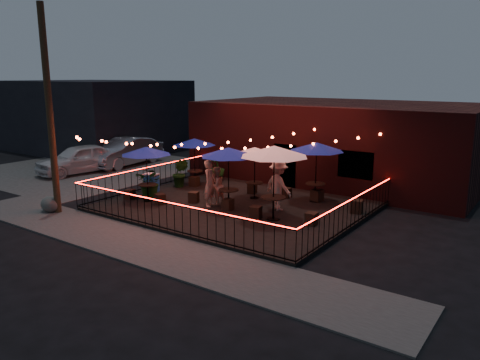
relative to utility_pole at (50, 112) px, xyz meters
The scene contains 39 objects.
ground 7.21m from the utility_pole, 25.71° to the left, with size 110.00×110.00×0.00m, color black.
patio 8.11m from the utility_pole, 40.43° to the left, with size 10.00×8.00×0.15m, color black.
sidewalk 6.74m from the utility_pole, ahead, with size 18.00×2.50×0.05m, color #3D3B39.
parking_lot 10.15m from the utility_pole, 135.00° to the left, with size 11.00×12.00×0.02m, color #3D3B39.
brick_building 14.27m from the utility_pole, 63.05° to the left, with size 14.00×8.00×4.00m.
background_building 17.19m from the utility_pole, 137.37° to the left, with size 12.00×9.00×5.00m, color black.
utility_pole is the anchor object (origin of this frame).
fence_front 6.38m from the utility_pole, ahead, with size 10.00×0.04×1.04m.
fence_left 5.70m from the utility_pole, 85.03° to the left, with size 0.04×8.00×1.04m.
fence_right 11.85m from the utility_pole, 23.86° to the left, with size 0.04×8.00×1.04m.
festoon_lights 6.32m from the utility_pole, 44.40° to the left, with size 10.02×8.72×1.32m.
cafe_table_0 3.98m from the utility_pole, 56.76° to the left, with size 2.65×2.65×2.32m.
cafe_table_1 6.87m from the utility_pole, 75.62° to the left, with size 2.46×2.46×2.28m.
cafe_table_2 6.99m from the utility_pole, 36.97° to the left, with size 2.88×2.88×2.47m.
cafe_table_3 8.28m from the utility_pole, 48.02° to the left, with size 2.14×2.14×2.23m.
cafe_table_4 8.69m from the utility_pole, 26.60° to the left, with size 2.84×2.84×2.76m.
cafe_table_5 10.62m from the utility_pole, 42.06° to the left, with size 2.62×2.62×2.52m.
bistro_chair_0 4.71m from the utility_pole, 68.20° to the left, with size 0.35×0.35×0.42m, color black.
bistro_chair_1 5.42m from the utility_pole, 46.61° to the left, with size 0.36×0.36×0.43m, color black.
bistro_chair_2 7.39m from the utility_pole, 73.72° to the left, with size 0.39×0.39×0.47m, color black.
bistro_chair_3 7.94m from the utility_pole, 65.91° to the left, with size 0.40×0.40×0.47m, color black.
bistro_chair_4 6.52m from the utility_pole, 46.61° to the left, with size 0.38×0.38×0.45m, color black.
bistro_chair_5 7.69m from the utility_pole, 34.90° to the left, with size 0.37×0.37×0.44m, color black.
bistro_chair_6 9.00m from the utility_pole, 54.01° to the left, with size 0.38×0.38×0.45m, color black.
bistro_chair_7 10.15m from the utility_pole, 46.73° to the left, with size 0.36×0.36×0.43m, color black.
bistro_chair_8 8.72m from the utility_pole, 26.72° to the left, with size 0.39×0.39×0.47m, color black.
bistro_chair_9 10.64m from the utility_pole, 23.92° to the left, with size 0.38×0.38×0.46m, color black.
bistro_chair_10 11.20m from the utility_pole, 42.20° to the left, with size 0.42×0.42×0.50m, color black.
bistro_chair_11 12.33m from the utility_pole, 33.04° to the left, with size 0.43×0.43×0.51m, color black.
patron_a 6.72m from the utility_pole, 40.14° to the left, with size 0.69×0.46×1.90m, color tan.
patron_b 7.02m from the utility_pole, 41.95° to the left, with size 0.77×0.60×1.59m, color tan.
patron_c 9.22m from the utility_pole, 35.03° to the left, with size 1.28×0.74×1.98m, color beige.
potted_shrub_a 5.00m from the utility_pole, 64.78° to the left, with size 1.22×1.05×1.35m, color #13370C.
potted_shrub_b 6.65m from the utility_pole, 76.32° to the left, with size 0.76×0.61×1.38m, color #184111.
potted_shrub_c 8.67m from the utility_pole, 76.63° to the left, with size 0.79×0.79×1.41m, color #123E11.
cooler 5.53m from the utility_pole, 78.05° to the left, with size 0.72×0.58×0.84m.
boulder 3.67m from the utility_pole, 161.83° to the right, with size 0.87×0.74×0.68m, color #494A44.
car_white 8.64m from the utility_pole, 137.86° to the left, with size 1.90×4.73×1.61m, color silver.
car_silver 10.56m from the utility_pole, 123.66° to the left, with size 1.79×5.15×1.70m, color #94969C.
Camera 1 is at (10.88, -13.02, 5.37)m, focal length 35.00 mm.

